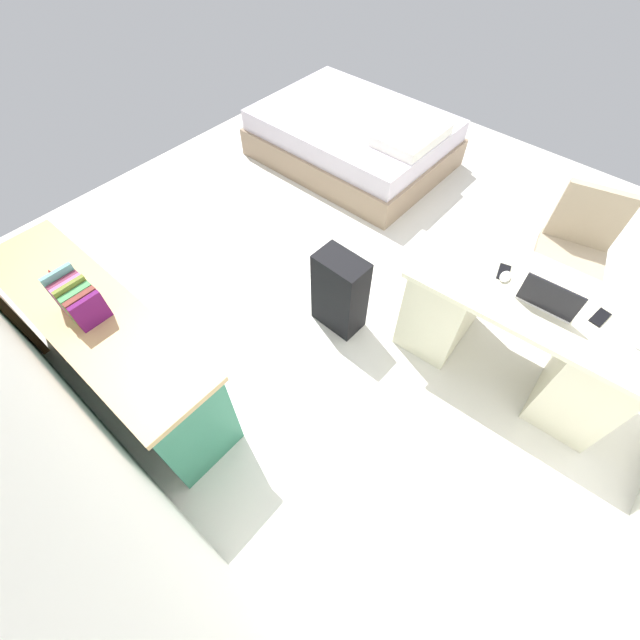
# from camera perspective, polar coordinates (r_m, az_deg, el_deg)

# --- Properties ---
(ground_plane) EXTENTS (5.61, 5.61, 0.00)m
(ground_plane) POSITION_cam_1_polar(r_m,az_deg,el_deg) (3.57, 6.53, 5.80)
(ground_plane) COLOR silver
(wall_back) EXTENTS (4.61, 0.10, 2.71)m
(wall_back) POSITION_cam_1_polar(r_m,az_deg,el_deg) (1.80, -36.30, -5.36)
(wall_back) COLOR silver
(wall_back) RESTS_ON ground_plane
(desk) EXTENTS (1.48, 0.75, 0.76)m
(desk) POSITION_cam_1_polar(r_m,az_deg,el_deg) (3.00, 24.96, -1.40)
(desk) COLOR beige
(desk) RESTS_ON ground_plane
(office_chair) EXTENTS (0.56, 0.56, 0.94)m
(office_chair) POSITION_cam_1_polar(r_m,az_deg,el_deg) (3.57, 30.28, 6.98)
(office_chair) COLOR black
(office_chair) RESTS_ON ground_plane
(credenza) EXTENTS (1.80, 0.48, 0.77)m
(credenza) POSITION_cam_1_polar(r_m,az_deg,el_deg) (2.95, -26.04, -3.47)
(credenza) COLOR #2D7056
(credenza) RESTS_ON ground_plane
(bed) EXTENTS (1.90, 1.41, 0.58)m
(bed) POSITION_cam_1_polar(r_m,az_deg,el_deg) (4.76, 4.56, 23.26)
(bed) COLOR gray
(bed) RESTS_ON ground_plane
(suitcase_black) EXTENTS (0.36, 0.23, 0.65)m
(suitcase_black) POSITION_cam_1_polar(r_m,az_deg,el_deg) (3.01, 2.69, 3.69)
(suitcase_black) COLOR black
(suitcase_black) RESTS_ON ground_plane
(laptop) EXTENTS (0.32, 0.24, 0.21)m
(laptop) POSITION_cam_1_polar(r_m,az_deg,el_deg) (2.68, 28.54, 2.66)
(laptop) COLOR #B7B7BC
(laptop) RESTS_ON desk
(computer_mouse) EXTENTS (0.07, 0.10, 0.03)m
(computer_mouse) POSITION_cam_1_polar(r_m,az_deg,el_deg) (2.74, 23.76, 5.39)
(computer_mouse) COLOR white
(computer_mouse) RESTS_ON desk
(cell_phone_near_laptop) EXTENTS (0.08, 0.14, 0.01)m
(cell_phone_near_laptop) POSITION_cam_1_polar(r_m,az_deg,el_deg) (2.79, 33.59, 0.24)
(cell_phone_near_laptop) COLOR black
(cell_phone_near_laptop) RESTS_ON desk
(cell_phone_by_mouse) EXTENTS (0.10, 0.15, 0.01)m
(cell_phone_by_mouse) POSITION_cam_1_polar(r_m,az_deg,el_deg) (2.77, 23.57, 5.95)
(cell_phone_by_mouse) COLOR black
(cell_phone_by_mouse) RESTS_ON desk
(book_row) EXTENTS (0.27, 0.17, 0.23)m
(book_row) POSITION_cam_1_polar(r_m,az_deg,el_deg) (2.60, -29.86, 2.47)
(book_row) COLOR #5B1357
(book_row) RESTS_ON credenza
(figurine_small) EXTENTS (0.08, 0.08, 0.11)m
(figurine_small) POSITION_cam_1_polar(r_m,az_deg,el_deg) (2.87, -32.38, 5.01)
(figurine_small) COLOR red
(figurine_small) RESTS_ON credenza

